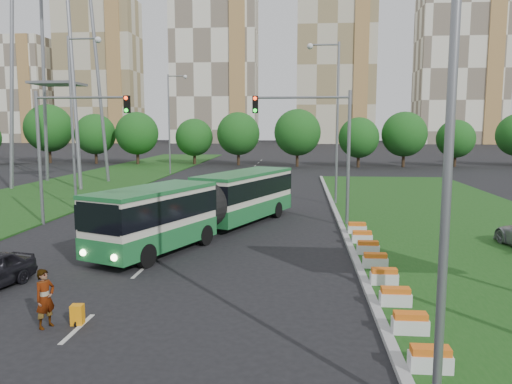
# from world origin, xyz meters

# --- Properties ---
(ground) EXTENTS (360.00, 360.00, 0.00)m
(ground) POSITION_xyz_m (0.00, 0.00, 0.00)
(ground) COLOR black
(ground) RESTS_ON ground
(grass_median) EXTENTS (14.00, 60.00, 0.15)m
(grass_median) POSITION_xyz_m (13.00, 8.00, 0.07)
(grass_median) COLOR #184614
(grass_median) RESTS_ON ground
(median_kerb) EXTENTS (0.30, 60.00, 0.18)m
(median_kerb) POSITION_xyz_m (6.05, 8.00, 0.09)
(median_kerb) COLOR #9B9B9B
(median_kerb) RESTS_ON ground
(left_verge) EXTENTS (12.00, 110.00, 0.10)m
(left_verge) POSITION_xyz_m (-18.00, 25.00, 0.05)
(left_verge) COLOR #184614
(left_verge) RESTS_ON ground
(lane_markings) EXTENTS (0.20, 100.00, 0.01)m
(lane_markings) POSITION_xyz_m (-3.00, 20.00, 0.00)
(lane_markings) COLOR #B3B4AC
(lane_markings) RESTS_ON ground
(flower_planters) EXTENTS (1.10, 15.90, 0.60)m
(flower_planters) POSITION_xyz_m (6.70, -0.30, 0.45)
(flower_planters) COLOR silver
(flower_planters) RESTS_ON grass_median
(traffic_mast_median) EXTENTS (5.76, 0.32, 8.00)m
(traffic_mast_median) POSITION_xyz_m (4.78, 10.00, 5.35)
(traffic_mast_median) COLOR gray
(traffic_mast_median) RESTS_ON ground
(traffic_mast_left) EXTENTS (5.76, 0.32, 8.00)m
(traffic_mast_left) POSITION_xyz_m (-10.38, 9.00, 5.35)
(traffic_mast_left) COLOR gray
(traffic_mast_left) RESTS_ON ground
(street_lamps) EXTENTS (36.00, 60.00, 12.00)m
(street_lamps) POSITION_xyz_m (-3.00, 10.00, 6.00)
(street_lamps) COLOR gray
(street_lamps) RESTS_ON ground
(tree_line) EXTENTS (120.00, 8.00, 9.00)m
(tree_line) POSITION_xyz_m (10.00, 55.00, 4.50)
(tree_line) COLOR #134713
(tree_line) RESTS_ON ground
(apartment_tower_west) EXTENTS (26.00, 15.00, 48.00)m
(apartment_tower_west) POSITION_xyz_m (-65.00, 150.00, 24.00)
(apartment_tower_west) COLOR beige
(apartment_tower_west) RESTS_ON ground
(apartment_tower_cwest) EXTENTS (28.00, 15.00, 52.00)m
(apartment_tower_cwest) POSITION_xyz_m (-25.00, 150.00, 26.00)
(apartment_tower_cwest) COLOR silver
(apartment_tower_cwest) RESTS_ON ground
(apartment_tower_ceast) EXTENTS (25.00, 15.00, 50.00)m
(apartment_tower_ceast) POSITION_xyz_m (15.00, 150.00, 25.00)
(apartment_tower_ceast) COLOR beige
(apartment_tower_ceast) RESTS_ON ground
(apartment_tower_east) EXTENTS (27.00, 15.00, 47.00)m
(apartment_tower_east) POSITION_xyz_m (55.00, 150.00, 23.50)
(apartment_tower_east) COLOR silver
(apartment_tower_east) RESTS_ON ground
(midrise_west) EXTENTS (22.00, 14.00, 36.00)m
(midrise_west) POSITION_xyz_m (-95.00, 150.00, 18.00)
(midrise_west) COLOR silver
(midrise_west) RESTS_ON ground
(articulated_bus) EXTENTS (2.58, 16.54, 2.72)m
(articulated_bus) POSITION_xyz_m (-1.67, 7.19, 1.67)
(articulated_bus) COLOR beige
(articulated_bus) RESTS_ON ground
(car_left_far) EXTENTS (1.63, 4.47, 1.46)m
(car_left_far) POSITION_xyz_m (-7.90, 11.56, 0.73)
(car_left_far) COLOR black
(car_left_far) RESTS_ON ground
(pedestrian) EXTENTS (0.66, 0.77, 1.79)m
(pedestrian) POSITION_xyz_m (-3.96, -5.98, 0.90)
(pedestrian) COLOR gray
(pedestrian) RESTS_ON ground
(shopping_trolley) EXTENTS (0.36, 0.38, 0.62)m
(shopping_trolley) POSITION_xyz_m (-3.13, -5.69, 0.31)
(shopping_trolley) COLOR orange
(shopping_trolley) RESTS_ON ground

